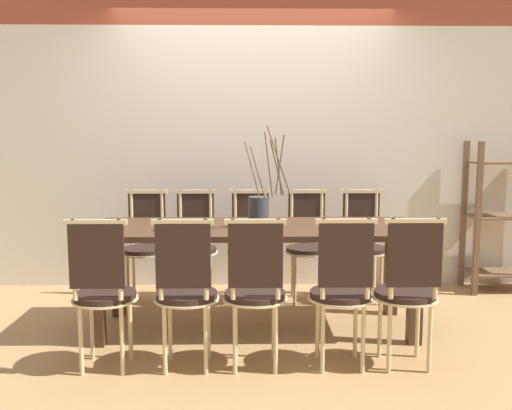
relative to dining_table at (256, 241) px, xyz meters
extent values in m
plane|color=#A87F51|center=(0.00, 0.00, -0.65)|extent=(16.00, 16.00, 0.00)
cube|color=beige|center=(0.00, 1.23, 0.53)|extent=(12.00, 0.06, 2.36)
cube|color=#422B1C|center=(0.00, 0.00, 0.09)|extent=(2.33, 0.84, 0.04)
cube|color=#422B1C|center=(-1.06, -0.32, -0.29)|extent=(0.09, 0.09, 0.72)
cube|color=#422B1C|center=(1.06, -0.32, -0.29)|extent=(0.09, 0.09, 0.72)
cube|color=#422B1C|center=(-1.06, 0.32, -0.29)|extent=(0.09, 0.09, 0.72)
cube|color=#422B1C|center=(1.06, 0.32, -0.29)|extent=(0.09, 0.09, 0.72)
cylinder|color=black|center=(-0.92, -0.67, -0.20)|extent=(0.37, 0.37, 0.04)
cylinder|color=beige|center=(-0.92, -0.67, -0.23)|extent=(0.39, 0.39, 0.01)
cylinder|color=beige|center=(-1.04, -0.55, -0.43)|extent=(0.03, 0.03, 0.43)
cylinder|color=beige|center=(-0.80, -0.55, -0.43)|extent=(0.03, 0.03, 0.43)
cylinder|color=beige|center=(-1.04, -0.79, -0.43)|extent=(0.03, 0.03, 0.43)
cylinder|color=beige|center=(-0.80, -0.79, -0.43)|extent=(0.03, 0.03, 0.43)
cylinder|color=beige|center=(-1.05, -0.82, 0.05)|extent=(0.03, 0.03, 0.47)
cylinder|color=beige|center=(-0.79, -0.82, 0.05)|extent=(0.03, 0.03, 0.47)
cube|color=black|center=(-0.92, -0.83, 0.07)|extent=(0.31, 0.02, 0.37)
cube|color=beige|center=(-0.92, -0.82, 0.27)|extent=(0.35, 0.03, 0.03)
cylinder|color=black|center=(-0.43, -0.67, -0.20)|extent=(0.37, 0.37, 0.04)
cylinder|color=beige|center=(-0.43, -0.67, -0.23)|extent=(0.39, 0.39, 0.01)
cylinder|color=beige|center=(-0.55, -0.55, -0.43)|extent=(0.03, 0.03, 0.43)
cylinder|color=beige|center=(-0.31, -0.55, -0.43)|extent=(0.03, 0.03, 0.43)
cylinder|color=beige|center=(-0.55, -0.79, -0.43)|extent=(0.03, 0.03, 0.43)
cylinder|color=beige|center=(-0.31, -0.79, -0.43)|extent=(0.03, 0.03, 0.43)
cylinder|color=beige|center=(-0.56, -0.82, 0.05)|extent=(0.03, 0.03, 0.47)
cylinder|color=beige|center=(-0.30, -0.82, 0.05)|extent=(0.03, 0.03, 0.47)
cube|color=black|center=(-0.43, -0.83, 0.07)|extent=(0.31, 0.02, 0.37)
cube|color=beige|center=(-0.43, -0.82, 0.27)|extent=(0.35, 0.03, 0.03)
cylinder|color=black|center=(-0.02, -0.67, -0.20)|extent=(0.37, 0.37, 0.04)
cylinder|color=beige|center=(-0.02, -0.67, -0.23)|extent=(0.39, 0.39, 0.01)
cylinder|color=beige|center=(-0.14, -0.55, -0.43)|extent=(0.03, 0.03, 0.43)
cylinder|color=beige|center=(0.10, -0.55, -0.43)|extent=(0.03, 0.03, 0.43)
cylinder|color=beige|center=(-0.14, -0.79, -0.43)|extent=(0.03, 0.03, 0.43)
cylinder|color=beige|center=(0.10, -0.79, -0.43)|extent=(0.03, 0.03, 0.43)
cylinder|color=beige|center=(-0.15, -0.82, 0.05)|extent=(0.03, 0.03, 0.47)
cylinder|color=beige|center=(0.11, -0.82, 0.05)|extent=(0.03, 0.03, 0.47)
cube|color=black|center=(-0.02, -0.83, 0.07)|extent=(0.31, 0.02, 0.37)
cube|color=beige|center=(-0.02, -0.82, 0.27)|extent=(0.35, 0.03, 0.03)
cylinder|color=black|center=(0.50, -0.67, -0.20)|extent=(0.37, 0.37, 0.04)
cylinder|color=beige|center=(0.50, -0.67, -0.23)|extent=(0.39, 0.39, 0.01)
cylinder|color=beige|center=(0.38, -0.55, -0.43)|extent=(0.03, 0.03, 0.43)
cylinder|color=beige|center=(0.62, -0.55, -0.43)|extent=(0.03, 0.03, 0.43)
cylinder|color=beige|center=(0.38, -0.79, -0.43)|extent=(0.03, 0.03, 0.43)
cylinder|color=beige|center=(0.62, -0.79, -0.43)|extent=(0.03, 0.03, 0.43)
cylinder|color=beige|center=(0.37, -0.82, 0.05)|extent=(0.03, 0.03, 0.47)
cylinder|color=beige|center=(0.63, -0.82, 0.05)|extent=(0.03, 0.03, 0.47)
cube|color=black|center=(0.50, -0.83, 0.07)|extent=(0.31, 0.02, 0.37)
cube|color=beige|center=(0.50, -0.82, 0.27)|extent=(0.35, 0.03, 0.03)
cylinder|color=black|center=(0.89, -0.67, -0.20)|extent=(0.37, 0.37, 0.04)
cylinder|color=beige|center=(0.89, -0.67, -0.23)|extent=(0.39, 0.39, 0.01)
cylinder|color=beige|center=(0.77, -0.55, -0.43)|extent=(0.03, 0.03, 0.43)
cylinder|color=beige|center=(1.01, -0.55, -0.43)|extent=(0.03, 0.03, 0.43)
cylinder|color=beige|center=(0.77, -0.79, -0.43)|extent=(0.03, 0.03, 0.43)
cylinder|color=beige|center=(1.01, -0.79, -0.43)|extent=(0.03, 0.03, 0.43)
cylinder|color=beige|center=(0.76, -0.82, 0.05)|extent=(0.03, 0.03, 0.47)
cylinder|color=beige|center=(1.02, -0.82, 0.05)|extent=(0.03, 0.03, 0.47)
cube|color=black|center=(0.89, -0.83, 0.07)|extent=(0.31, 0.02, 0.37)
cube|color=beige|center=(0.89, -0.82, 0.27)|extent=(0.35, 0.03, 0.03)
cylinder|color=black|center=(-0.92, 0.67, -0.20)|extent=(0.37, 0.37, 0.04)
cylinder|color=beige|center=(-0.92, 0.67, -0.23)|extent=(0.39, 0.39, 0.01)
cylinder|color=beige|center=(-0.80, 0.55, -0.43)|extent=(0.03, 0.03, 0.43)
cylinder|color=beige|center=(-1.03, 0.55, -0.43)|extent=(0.03, 0.03, 0.43)
cylinder|color=beige|center=(-0.80, 0.79, -0.43)|extent=(0.03, 0.03, 0.43)
cylinder|color=beige|center=(-1.03, 0.79, -0.43)|extent=(0.03, 0.03, 0.43)
cylinder|color=beige|center=(-0.79, 0.82, 0.05)|extent=(0.03, 0.03, 0.47)
cylinder|color=beige|center=(-1.04, 0.82, 0.05)|extent=(0.03, 0.03, 0.47)
cube|color=black|center=(-0.92, 0.83, 0.07)|extent=(0.31, 0.02, 0.37)
cube|color=beige|center=(-0.92, 0.82, 0.27)|extent=(0.35, 0.03, 0.03)
cylinder|color=black|center=(-0.50, 0.67, -0.20)|extent=(0.37, 0.37, 0.04)
cylinder|color=beige|center=(-0.50, 0.67, -0.23)|extent=(0.39, 0.39, 0.01)
cylinder|color=beige|center=(-0.38, 0.55, -0.43)|extent=(0.03, 0.03, 0.43)
cylinder|color=beige|center=(-0.62, 0.55, -0.43)|extent=(0.03, 0.03, 0.43)
cylinder|color=beige|center=(-0.38, 0.79, -0.43)|extent=(0.03, 0.03, 0.43)
cylinder|color=beige|center=(-0.62, 0.79, -0.43)|extent=(0.03, 0.03, 0.43)
cylinder|color=beige|center=(-0.37, 0.82, 0.05)|extent=(0.03, 0.03, 0.47)
cylinder|color=beige|center=(-0.63, 0.82, 0.05)|extent=(0.03, 0.03, 0.47)
cube|color=black|center=(-0.50, 0.83, 0.07)|extent=(0.31, 0.02, 0.37)
cube|color=beige|center=(-0.50, 0.82, 0.27)|extent=(0.35, 0.03, 0.03)
cylinder|color=black|center=(-0.03, 0.67, -0.20)|extent=(0.37, 0.37, 0.04)
cylinder|color=beige|center=(-0.03, 0.67, -0.23)|extent=(0.39, 0.39, 0.01)
cylinder|color=beige|center=(0.09, 0.55, -0.43)|extent=(0.03, 0.03, 0.43)
cylinder|color=beige|center=(-0.15, 0.55, -0.43)|extent=(0.03, 0.03, 0.43)
cylinder|color=beige|center=(0.09, 0.79, -0.43)|extent=(0.03, 0.03, 0.43)
cylinder|color=beige|center=(-0.15, 0.79, -0.43)|extent=(0.03, 0.03, 0.43)
cylinder|color=beige|center=(0.10, 0.82, 0.05)|extent=(0.03, 0.03, 0.47)
cylinder|color=beige|center=(-0.16, 0.82, 0.05)|extent=(0.03, 0.03, 0.47)
cube|color=black|center=(-0.03, 0.83, 0.07)|extent=(0.31, 0.02, 0.37)
cube|color=beige|center=(-0.03, 0.82, 0.27)|extent=(0.35, 0.03, 0.03)
cylinder|color=black|center=(0.45, 0.67, -0.20)|extent=(0.37, 0.37, 0.04)
cylinder|color=beige|center=(0.45, 0.67, -0.23)|extent=(0.39, 0.39, 0.01)
cylinder|color=beige|center=(0.57, 0.55, -0.43)|extent=(0.03, 0.03, 0.43)
cylinder|color=beige|center=(0.33, 0.55, -0.43)|extent=(0.03, 0.03, 0.43)
cylinder|color=beige|center=(0.57, 0.79, -0.43)|extent=(0.03, 0.03, 0.43)
cylinder|color=beige|center=(0.33, 0.79, -0.43)|extent=(0.03, 0.03, 0.43)
cylinder|color=beige|center=(0.58, 0.82, 0.05)|extent=(0.03, 0.03, 0.47)
cylinder|color=beige|center=(0.32, 0.82, 0.05)|extent=(0.03, 0.03, 0.47)
cube|color=black|center=(0.45, 0.83, 0.07)|extent=(0.31, 0.02, 0.37)
cube|color=beige|center=(0.45, 0.82, 0.27)|extent=(0.35, 0.03, 0.03)
cylinder|color=black|center=(0.92, 0.67, -0.20)|extent=(0.37, 0.37, 0.04)
cylinder|color=beige|center=(0.92, 0.67, -0.23)|extent=(0.39, 0.39, 0.01)
cylinder|color=beige|center=(1.04, 0.55, -0.43)|extent=(0.03, 0.03, 0.43)
cylinder|color=beige|center=(0.80, 0.55, -0.43)|extent=(0.03, 0.03, 0.43)
cylinder|color=beige|center=(1.04, 0.79, -0.43)|extent=(0.03, 0.03, 0.43)
cylinder|color=beige|center=(0.80, 0.79, -0.43)|extent=(0.03, 0.03, 0.43)
cylinder|color=beige|center=(1.05, 0.82, 0.05)|extent=(0.03, 0.03, 0.47)
cylinder|color=beige|center=(0.79, 0.82, 0.05)|extent=(0.03, 0.03, 0.47)
cube|color=black|center=(0.92, 0.83, 0.07)|extent=(0.31, 0.02, 0.37)
cube|color=beige|center=(0.92, 0.82, 0.27)|extent=(0.35, 0.03, 0.03)
cylinder|color=#33383D|center=(0.01, -0.07, 0.21)|extent=(0.14, 0.14, 0.22)
cylinder|color=brown|center=(0.14, -0.12, 0.52)|extent=(0.12, 0.26, 0.40)
cylinder|color=brown|center=(0.01, -0.12, 0.50)|extent=(0.11, 0.02, 0.35)
cylinder|color=brown|center=(0.16, -0.05, 0.54)|extent=(0.05, 0.31, 0.43)
cylinder|color=brown|center=(-0.03, -0.12, 0.51)|extent=(0.11, 0.09, 0.38)
cylinder|color=brown|center=(0.08, -0.10, 0.55)|extent=(0.07, 0.15, 0.45)
cylinder|color=brown|center=(0.15, -0.16, 0.57)|extent=(0.19, 0.29, 0.49)
cylinder|color=brown|center=(0.15, -0.10, 0.53)|extent=(0.07, 0.28, 0.41)
cube|color=#234C8C|center=(-0.56, -0.12, 0.12)|extent=(0.27, 0.21, 0.02)
cube|color=#842D8C|center=(-0.57, -0.12, 0.13)|extent=(0.20, 0.17, 0.01)
cube|color=brown|center=(1.93, 0.82, 0.02)|extent=(0.04, 0.04, 1.34)
cube|color=brown|center=(1.93, 1.14, 0.02)|extent=(0.04, 0.04, 1.34)
cube|color=brown|center=(2.24, 0.98, -0.49)|extent=(0.62, 0.32, 0.02)
cube|color=brown|center=(2.24, 0.98, 0.02)|extent=(0.62, 0.32, 0.02)
cube|color=brown|center=(2.24, 0.98, 0.50)|extent=(0.62, 0.32, 0.02)
camera|label=1|loc=(-0.07, -4.00, 0.77)|focal=40.00mm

